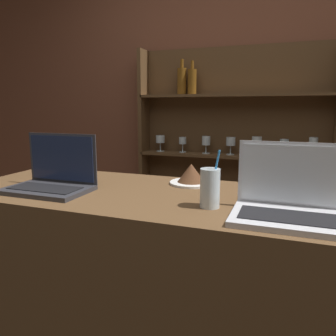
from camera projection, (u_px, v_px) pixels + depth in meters
The scene contains 7 objects.
bar_counter at pixel (195, 313), 1.35m from camera, with size 2.04×0.64×0.99m.
back_wall at pixel (245, 105), 2.46m from camera, with size 7.00×0.06×2.70m.
back_shelf at pixel (230, 162), 2.49m from camera, with size 1.43×0.18×1.77m.
laptop_near at pixel (53, 178), 1.36m from camera, with size 0.34×0.22×0.23m.
laptop_far at pixel (290, 202), 1.02m from camera, with size 0.34×0.24×0.23m.
cake_plate at pixel (191, 175), 1.47m from camera, with size 0.19×0.19×0.09m.
water_glass at pixel (210, 188), 1.12m from camera, with size 0.07×0.07×0.20m.
Camera 1 is at (0.32, -0.86, 1.33)m, focal length 35.00 mm.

